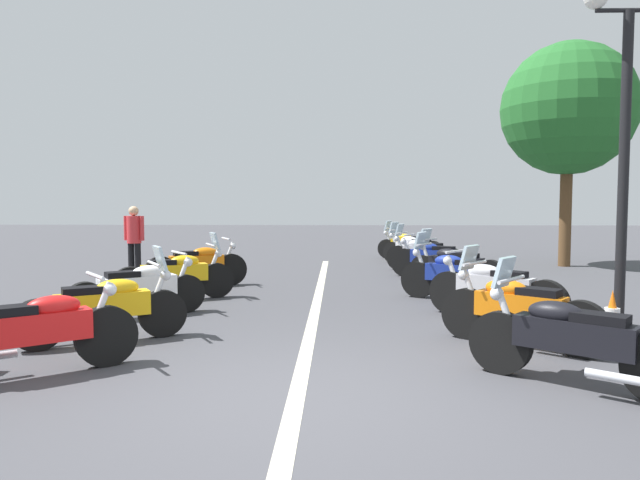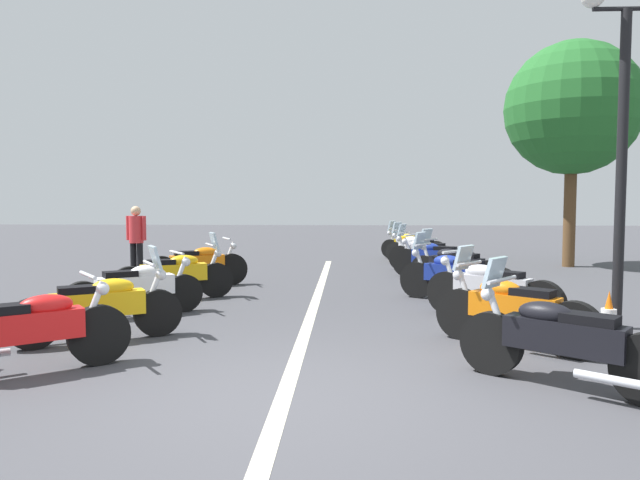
% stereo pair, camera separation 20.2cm
% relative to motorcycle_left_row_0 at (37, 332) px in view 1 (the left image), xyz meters
% --- Properties ---
extents(ground_plane, '(80.00, 80.00, 0.00)m').
position_rel_motorcycle_left_row_0_xyz_m(ground_plane, '(-0.61, -2.65, -0.46)').
color(ground_plane, '#424247').
extents(lane_centre_stripe, '(15.50, 0.16, 0.01)m').
position_rel_motorcycle_left_row_0_xyz_m(lane_centre_stripe, '(3.76, -2.65, -0.46)').
color(lane_centre_stripe, beige).
rests_on(lane_centre_stripe, ground_plane).
extents(motorcycle_left_row_0, '(1.36, 1.70, 1.01)m').
position_rel_motorcycle_left_row_0_xyz_m(motorcycle_left_row_0, '(0.00, 0.00, 0.00)').
color(motorcycle_left_row_0, black).
rests_on(motorcycle_left_row_0, ground_plane).
extents(motorcycle_left_row_1, '(1.20, 1.87, 1.20)m').
position_rel_motorcycle_left_row_0_xyz_m(motorcycle_left_row_1, '(1.41, -0.12, 0.00)').
color(motorcycle_left_row_1, black).
rests_on(motorcycle_left_row_1, ground_plane).
extents(motorcycle_left_row_2, '(1.35, 1.81, 0.98)m').
position_rel_motorcycle_left_row_0_xyz_m(motorcycle_left_row_2, '(3.02, 0.02, -0.01)').
color(motorcycle_left_row_2, black).
rests_on(motorcycle_left_row_2, ground_plane).
extents(motorcycle_left_row_3, '(1.12, 2.00, 1.21)m').
position_rel_motorcycle_left_row_0_xyz_m(motorcycle_left_row_3, '(4.55, -0.12, 0.01)').
color(motorcycle_left_row_3, black).
rests_on(motorcycle_left_row_3, ground_plane).
extents(motorcycle_left_row_4, '(1.09, 1.98, 1.02)m').
position_rel_motorcycle_left_row_0_xyz_m(motorcycle_left_row_4, '(6.19, -0.10, 0.01)').
color(motorcycle_left_row_4, black).
rests_on(motorcycle_left_row_4, ground_plane).
extents(motorcycle_right_row_0, '(1.41, 1.71, 1.21)m').
position_rel_motorcycle_left_row_0_xyz_m(motorcycle_right_row_0, '(-0.15, -5.24, 0.01)').
color(motorcycle_right_row_0, black).
rests_on(motorcycle_right_row_0, ground_plane).
extents(motorcycle_right_row_1, '(1.40, 1.68, 1.22)m').
position_rel_motorcycle_left_row_0_xyz_m(motorcycle_right_row_1, '(1.37, -5.21, 0.01)').
color(motorcycle_right_row_1, black).
rests_on(motorcycle_right_row_1, ground_plane).
extents(motorcycle_right_row_2, '(1.53, 1.75, 1.02)m').
position_rel_motorcycle_left_row_0_xyz_m(motorcycle_right_row_2, '(3.01, -5.36, 0.01)').
color(motorcycle_right_row_2, black).
rests_on(motorcycle_right_row_2, ground_plane).
extents(motorcycle_right_row_3, '(1.28, 1.92, 1.22)m').
position_rel_motorcycle_left_row_0_xyz_m(motorcycle_right_row_3, '(4.62, -5.13, 0.02)').
color(motorcycle_right_row_3, black).
rests_on(motorcycle_right_row_3, ground_plane).
extents(motorcycle_right_row_4, '(1.48, 1.73, 1.21)m').
position_rel_motorcycle_left_row_0_xyz_m(motorcycle_right_row_4, '(6.19, -5.41, 0.01)').
color(motorcycle_right_row_4, black).
rests_on(motorcycle_right_row_4, ground_plane).
extents(motorcycle_right_row_5, '(1.14, 1.93, 1.01)m').
position_rel_motorcycle_left_row_0_xyz_m(motorcycle_right_row_5, '(7.75, -5.24, 0.01)').
color(motorcycle_right_row_5, black).
rests_on(motorcycle_right_row_5, ground_plane).
extents(motorcycle_right_row_6, '(1.15, 1.85, 1.21)m').
position_rel_motorcycle_left_row_0_xyz_m(motorcycle_right_row_6, '(9.08, -5.19, 0.01)').
color(motorcycle_right_row_6, black).
rests_on(motorcycle_right_row_6, ground_plane).
extents(motorcycle_right_row_7, '(1.38, 1.70, 1.20)m').
position_rel_motorcycle_left_row_0_xyz_m(motorcycle_right_row_7, '(10.67, -5.16, 0.00)').
color(motorcycle_right_row_7, black).
rests_on(motorcycle_right_row_7, ground_plane).
extents(motorcycle_right_row_8, '(1.17, 1.91, 1.19)m').
position_rel_motorcycle_left_row_0_xyz_m(motorcycle_right_row_8, '(12.25, -5.21, -0.00)').
color(motorcycle_right_row_8, black).
rests_on(motorcycle_right_row_8, ground_plane).
extents(street_lamp_twin_globe, '(0.32, 1.22, 4.71)m').
position_rel_motorcycle_left_row_0_xyz_m(street_lamp_twin_globe, '(2.52, -6.98, 2.78)').
color(street_lamp_twin_globe, black).
rests_on(street_lamp_twin_globe, ground_plane).
extents(traffic_cone_0, '(0.36, 0.36, 0.61)m').
position_rel_motorcycle_left_row_0_xyz_m(traffic_cone_0, '(1.99, -6.63, -0.17)').
color(traffic_cone_0, orange).
rests_on(traffic_cone_0, ground_plane).
extents(bystander_0, '(0.32, 0.51, 1.68)m').
position_rel_motorcycle_left_row_0_xyz_m(bystander_0, '(7.37, 1.66, 0.52)').
color(bystander_0, black).
rests_on(bystander_0, ground_plane).
extents(roadside_tree_0, '(3.59, 3.59, 6.10)m').
position_rel_motorcycle_left_row_0_xyz_m(roadside_tree_0, '(10.42, -9.29, 3.83)').
color(roadside_tree_0, brown).
rests_on(roadside_tree_0, ground_plane).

